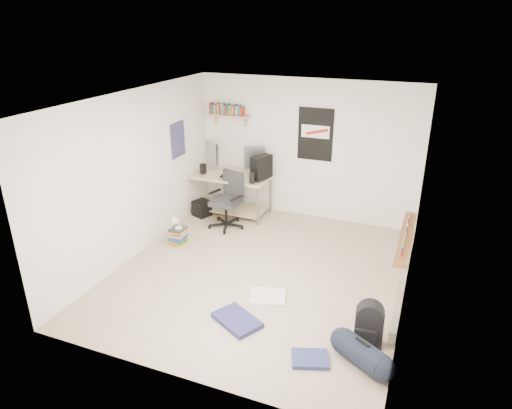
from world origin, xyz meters
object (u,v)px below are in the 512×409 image
at_px(book_stack, 179,235).
at_px(duffel_bag, 361,354).
at_px(desk, 224,194).
at_px(office_chair, 226,201).
at_px(backpack, 369,327).

bearing_deg(book_stack, duffel_bag, -27.87).
relative_size(desk, office_chair, 1.76).
height_order(desk, office_chair, office_chair).
distance_m(desk, duffel_bag, 4.46).
bearing_deg(office_chair, duffel_bag, -25.50).
xyz_separation_m(office_chair, duffel_bag, (2.81, -2.59, -0.35)).
relative_size(office_chair, backpack, 2.36).
bearing_deg(backpack, desk, 131.62).
xyz_separation_m(office_chair, book_stack, (-0.44, -0.87, -0.34)).
relative_size(backpack, duffel_bag, 0.76).
relative_size(office_chair, book_stack, 2.01).
height_order(backpack, book_stack, backpack).
xyz_separation_m(backpack, book_stack, (-3.26, 1.32, -0.05)).
xyz_separation_m(desk, book_stack, (-0.13, -1.46, -0.21)).
distance_m(backpack, book_stack, 3.52).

